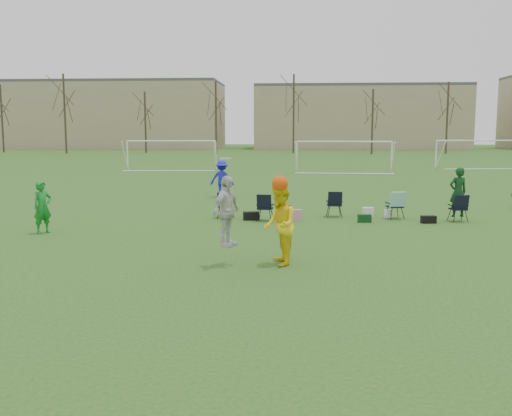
# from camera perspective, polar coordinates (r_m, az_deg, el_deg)

# --- Properties ---
(ground) EXTENTS (260.00, 260.00, 0.00)m
(ground) POSITION_cam_1_polar(r_m,az_deg,el_deg) (13.18, 3.07, -6.32)
(ground) COLOR #254C17
(ground) RESTS_ON ground
(fielder_green_near) EXTENTS (0.68, 0.72, 1.66)m
(fielder_green_near) POSITION_cam_1_polar(r_m,az_deg,el_deg) (19.07, -20.57, 0.08)
(fielder_green_near) COLOR #167E28
(fielder_green_near) RESTS_ON ground
(fielder_blue) EXTENTS (1.18, 0.71, 1.79)m
(fielder_blue) POSITION_cam_1_polar(r_m,az_deg,el_deg) (27.86, -3.43, 2.94)
(fielder_blue) COLOR #1A1DC4
(fielder_blue) RESTS_ON ground
(center_contest) EXTENTS (2.10, 1.22, 2.57)m
(center_contest) POSITION_cam_1_polar(r_m,az_deg,el_deg) (13.54, 0.60, -1.15)
(center_contest) COLOR silver
(center_contest) RESTS_ON ground
(sideline_setup) EXTENTS (9.09, 1.91, 1.92)m
(sideline_setup) POSITION_cam_1_polar(r_m,az_deg,el_deg) (21.05, 10.30, 0.39)
(sideline_setup) COLOR #0E3617
(sideline_setup) RESTS_ON ground
(goal_left) EXTENTS (7.39, 0.76, 2.46)m
(goal_left) POSITION_cam_1_polar(r_m,az_deg,el_deg) (47.90, -8.45, 6.08)
(goal_left) COLOR white
(goal_left) RESTS_ON ground
(goal_mid) EXTENTS (7.40, 0.63, 2.46)m
(goal_mid) POSITION_cam_1_polar(r_m,az_deg,el_deg) (44.97, 8.79, 5.97)
(goal_mid) COLOR white
(goal_mid) RESTS_ON ground
(goal_right) EXTENTS (7.35, 1.14, 2.46)m
(goal_right) POSITION_cam_1_polar(r_m,az_deg,el_deg) (53.22, 21.27, 5.79)
(goal_right) COLOR white
(goal_right) RESTS_ON ground
(tree_line) EXTENTS (110.28, 3.28, 11.40)m
(tree_line) POSITION_cam_1_polar(r_m,az_deg,el_deg) (82.66, 3.94, 8.97)
(tree_line) COLOR #382B21
(tree_line) RESTS_ON ground
(building_row) EXTENTS (126.00, 16.00, 13.00)m
(building_row) POSITION_cam_1_polar(r_m,az_deg,el_deg) (109.03, 7.39, 9.08)
(building_row) COLOR tan
(building_row) RESTS_ON ground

